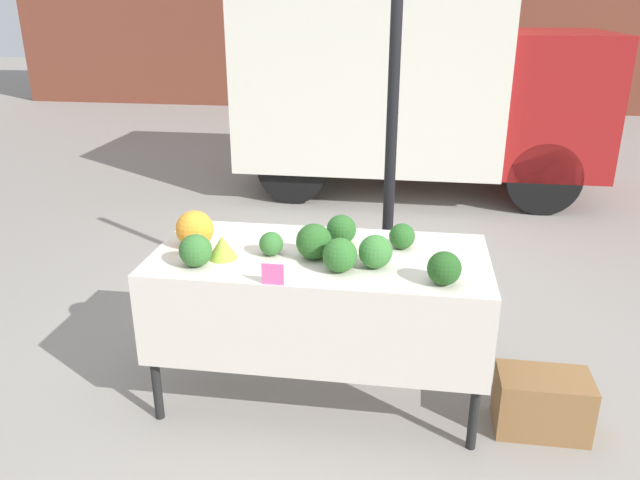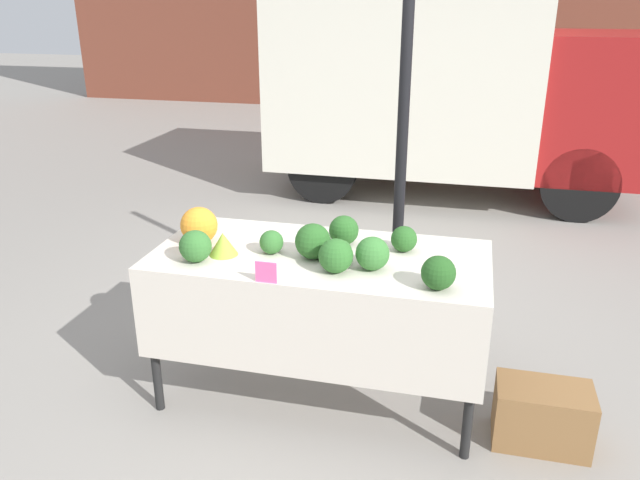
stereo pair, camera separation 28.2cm
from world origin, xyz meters
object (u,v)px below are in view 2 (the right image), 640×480
object	(u,v)px
parked_truck	(443,81)
orange_cauliflower	(199,225)
produce_crate	(542,415)
price_sign	(266,272)

from	to	relation	value
parked_truck	orange_cauliflower	world-z (taller)	parked_truck
parked_truck	orange_cauliflower	bearing A→B (deg)	-103.75
orange_cauliflower	produce_crate	world-z (taller)	orange_cauliflower
orange_cauliflower	produce_crate	xyz separation A→B (m)	(1.91, -0.16, -0.82)
price_sign	produce_crate	bearing A→B (deg)	10.58
orange_cauliflower	parked_truck	bearing A→B (deg)	76.25
parked_truck	produce_crate	size ratio (longest dim) A/B	8.40
parked_truck	price_sign	xyz separation A→B (m)	(-0.54, -4.77, -0.35)
parked_truck	price_sign	world-z (taller)	parked_truck
orange_cauliflower	price_sign	bearing A→B (deg)	-38.28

